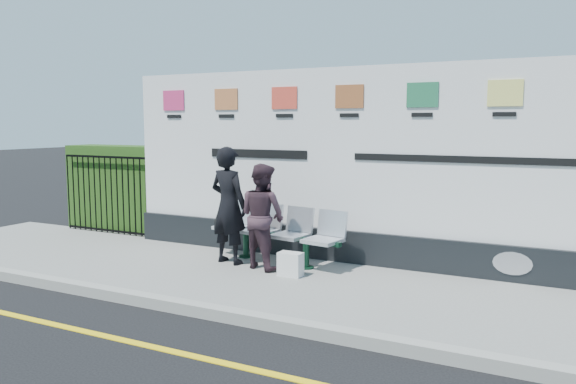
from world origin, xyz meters
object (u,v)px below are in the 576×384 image
object	(u,v)px
billboard	(350,179)
bench	(275,247)
woman_right	(262,216)
woman_left	(229,205)

from	to	relation	value
billboard	bench	xyz separation A→B (m)	(-1.00, -0.60, -1.06)
bench	woman_right	world-z (taller)	woman_right
woman_left	woman_right	world-z (taller)	woman_left
woman_left	bench	bearing A→B (deg)	-141.86
woman_right	woman_left	bearing A→B (deg)	16.55
billboard	bench	world-z (taller)	billboard
bench	billboard	bearing A→B (deg)	40.73
bench	woman_left	size ratio (longest dim) A/B	1.25
billboard	bench	distance (m)	1.58
bench	woman_right	size ratio (longest dim) A/B	1.44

